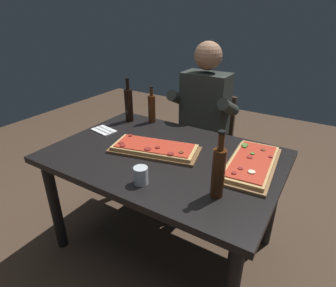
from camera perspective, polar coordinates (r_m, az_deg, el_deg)
The scene contains 11 objects.
ground_plane at distance 2.17m, azimuth -0.74°, elevation -19.68°, with size 6.40×6.40×0.00m, color #4C3828.
dining_table at distance 1.76m, azimuth -0.86°, elevation -4.85°, with size 1.40×0.96×0.74m.
pizza_rectangular_front at distance 1.74m, azimuth -2.73°, elevation -0.97°, with size 0.60×0.36×0.05m.
pizza_rectangular_left at distance 1.64m, azimuth 16.77°, elevation -3.93°, with size 0.29×0.56×0.05m.
wine_bottle_dark at distance 2.20m, azimuth -8.05°, elevation 7.95°, with size 0.06×0.06×0.34m.
oil_bottle_amber at distance 2.17m, azimuth -3.35°, elevation 7.26°, with size 0.06×0.06×0.28m.
vinegar_bottle_green at distance 1.30m, azimuth 10.30°, elevation -5.59°, with size 0.06×0.06×0.34m.
tumbler_near_camera at distance 1.43m, azimuth -5.59°, elevation -6.73°, with size 0.07×0.07×0.09m.
napkin_cutlery_set at distance 2.09m, azimuth -13.03°, elevation 2.65°, with size 0.20×0.14×0.01m.
diner_chair at distance 2.55m, azimuth 7.91°, elevation 1.05°, with size 0.44×0.44×0.87m.
seated_diner at distance 2.35m, azimuth 7.06°, elevation 5.68°, with size 0.53×0.41×1.33m.
Camera 1 is at (0.82, -1.27, 1.55)m, focal length 29.71 mm.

